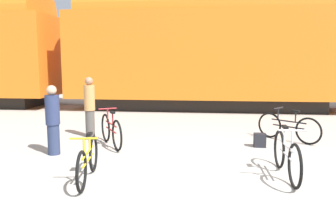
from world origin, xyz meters
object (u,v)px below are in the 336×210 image
(bicycle_maroon, at_px, (111,131))
(bicycle_black, at_px, (288,127))
(person_in_navy, at_px, (53,120))
(bicycle_yellow, at_px, (88,161))
(bicycle_silver, at_px, (286,156))
(person_in_tan, at_px, (90,107))
(freight_train, at_px, (205,41))
(backpack, at_px, (260,140))

(bicycle_maroon, xyz_separation_m, bicycle_black, (4.50, 1.03, -0.02))
(bicycle_black, distance_m, person_in_navy, 5.91)
(bicycle_maroon, bearing_deg, bicycle_yellow, -83.27)
(bicycle_silver, xyz_separation_m, person_in_tan, (-4.63, 2.79, 0.46))
(bicycle_maroon, distance_m, person_in_tan, 1.35)
(freight_train, xyz_separation_m, bicycle_silver, (1.48, -8.86, -2.61))
(bicycle_yellow, xyz_separation_m, backpack, (3.37, 2.72, -0.19))
(freight_train, bearing_deg, person_in_navy, -113.05)
(bicycle_maroon, bearing_deg, person_in_tan, 132.91)
(bicycle_yellow, relative_size, backpack, 4.96)
(bicycle_yellow, relative_size, person_in_navy, 1.08)
(freight_train, bearing_deg, person_in_tan, -117.39)
(backpack, bearing_deg, bicycle_silver, -87.19)
(person_in_navy, bearing_deg, bicycle_yellow, 101.45)
(bicycle_black, relative_size, backpack, 4.03)
(person_in_tan, height_order, person_in_navy, person_in_tan)
(bicycle_yellow, xyz_separation_m, person_in_tan, (-1.15, 3.35, 0.49))
(bicycle_black, relative_size, person_in_navy, 0.88)
(freight_train, distance_m, bicycle_silver, 9.36)
(bicycle_yellow, xyz_separation_m, person_in_navy, (-1.36, 1.54, 0.43))
(person_in_tan, distance_m, person_in_navy, 1.82)
(person_in_tan, bearing_deg, person_in_navy, -2.57)
(bicycle_silver, height_order, person_in_tan, person_in_tan)
(bicycle_yellow, relative_size, bicycle_silver, 0.92)
(person_in_navy, xyz_separation_m, backpack, (4.73, 1.18, -0.62))
(freight_train, distance_m, bicycle_maroon, 7.82)
(bicycle_yellow, distance_m, bicycle_maroon, 2.43)
(bicycle_yellow, height_order, backpack, bicycle_yellow)
(bicycle_maroon, distance_m, bicycle_silver, 4.20)
(bicycle_maroon, height_order, person_in_navy, person_in_navy)
(bicycle_maroon, xyz_separation_m, bicycle_silver, (3.76, -1.85, 0.01))
(bicycle_yellow, distance_m, person_in_tan, 3.58)
(bicycle_yellow, relative_size, bicycle_black, 1.23)
(freight_train, xyz_separation_m, bicycle_maroon, (-2.28, -7.01, -2.62))
(person_in_tan, bearing_deg, bicycle_silver, 62.89)
(bicycle_black, relative_size, person_in_tan, 0.82)
(person_in_tan, distance_m, backpack, 4.62)
(bicycle_yellow, distance_m, person_in_navy, 2.10)
(bicycle_black, bearing_deg, bicycle_silver, -104.34)
(bicycle_black, bearing_deg, bicycle_maroon, -167.07)
(freight_train, height_order, person_in_tan, freight_train)
(freight_train, height_order, bicycle_yellow, freight_train)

